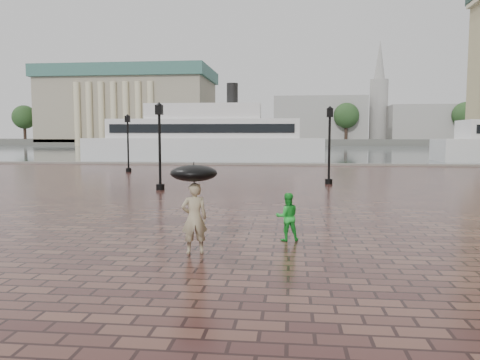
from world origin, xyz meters
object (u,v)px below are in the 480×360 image
object	(u,v)px
street_lamps	(199,144)
adult_pedestrian	(194,218)
ferry_near	(205,138)
child_pedestrian	(287,217)

from	to	relation	value
street_lamps	adult_pedestrian	distance (m)	18.72
adult_pedestrian	ferry_near	xyz separation A→B (m)	(-7.79, 43.15, 1.83)
adult_pedestrian	child_pedestrian	world-z (taller)	adult_pedestrian
adult_pedestrian	child_pedestrian	size ratio (longest dim) A/B	1.32
child_pedestrian	ferry_near	distance (m)	42.75
adult_pedestrian	ferry_near	world-z (taller)	ferry_near
street_lamps	adult_pedestrian	xyz separation A→B (m)	(3.54, -18.33, -1.48)
ferry_near	adult_pedestrian	bearing A→B (deg)	-81.92
child_pedestrian	ferry_near	xyz separation A→B (m)	(-9.97, 41.52, 2.03)
street_lamps	child_pedestrian	world-z (taller)	street_lamps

